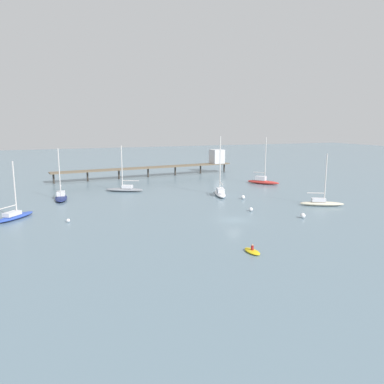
# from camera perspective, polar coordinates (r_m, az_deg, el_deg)

# --- Properties ---
(ground_plane) EXTENTS (400.00, 400.00, 0.00)m
(ground_plane) POSITION_cam_1_polar(r_m,az_deg,el_deg) (64.58, 6.41, -4.20)
(ground_plane) COLOR slate
(pier) EXTENTS (56.63, 9.79, 7.57)m
(pier) POSITION_cam_1_polar(r_m,az_deg,el_deg) (120.15, -1.30, 4.54)
(pier) COLOR brown
(pier) RESTS_ON ground_plane
(sailboat_cream) EXTENTS (8.50, 5.55, 10.28)m
(sailboat_cream) POSITION_cam_1_polar(r_m,az_deg,el_deg) (79.18, 18.92, -1.48)
(sailboat_cream) COLOR beige
(sailboat_cream) RESTS_ON ground_plane
(sailboat_red) EXTENTS (7.28, 8.32, 12.52)m
(sailboat_red) POSITION_cam_1_polar(r_m,az_deg,el_deg) (103.58, 10.60, 1.67)
(sailboat_red) COLOR red
(sailboat_red) RESTS_ON ground_plane
(sailboat_navy) EXTENTS (3.09, 8.61, 10.99)m
(sailboat_navy) POSITION_cam_1_polar(r_m,az_deg,el_deg) (85.55, -19.13, -0.65)
(sailboat_navy) COLOR navy
(sailboat_navy) RESTS_ON ground_plane
(sailboat_blue) EXTENTS (6.83, 7.56, 9.86)m
(sailboat_blue) POSITION_cam_1_polar(r_m,az_deg,el_deg) (71.38, -25.15, -3.21)
(sailboat_blue) COLOR #2D4CB7
(sailboat_blue) RESTS_ON ground_plane
(sailboat_gray) EXTENTS (9.26, 6.55, 10.95)m
(sailboat_gray) POSITION_cam_1_polar(r_m,az_deg,el_deg) (92.14, -10.09, 0.50)
(sailboat_gray) COLOR gray
(sailboat_gray) RESTS_ON ground_plane
(sailboat_white) EXTENTS (4.83, 9.31, 13.23)m
(sailboat_white) POSITION_cam_1_polar(r_m,az_deg,el_deg) (85.81, 4.26, 0.02)
(sailboat_white) COLOR white
(sailboat_white) RESTS_ON ground_plane
(dinghy_yellow) EXTENTS (1.40, 3.03, 1.14)m
(dinghy_yellow) POSITION_cam_1_polar(r_m,az_deg,el_deg) (49.00, 9.06, -8.78)
(dinghy_yellow) COLOR yellow
(dinghy_yellow) RESTS_ON ground_plane
(mooring_buoy_inner) EXTENTS (0.89, 0.89, 0.89)m
(mooring_buoy_inner) POSITION_cam_1_polar(r_m,az_deg,el_deg) (68.04, 16.36, -3.43)
(mooring_buoy_inner) COLOR silver
(mooring_buoy_inner) RESTS_ON ground_plane
(mooring_buoy_far) EXTENTS (0.86, 0.86, 0.86)m
(mooring_buoy_far) POSITION_cam_1_polar(r_m,az_deg,el_deg) (82.22, 7.70, -0.77)
(mooring_buoy_far) COLOR silver
(mooring_buoy_far) RESTS_ON ground_plane
(mooring_buoy_near) EXTENTS (0.62, 0.62, 0.62)m
(mooring_buoy_near) POSITION_cam_1_polar(r_m,az_deg,el_deg) (65.85, -18.15, -4.10)
(mooring_buoy_near) COLOR silver
(mooring_buoy_near) RESTS_ON ground_plane
(mooring_buoy_mid) EXTENTS (0.73, 0.73, 0.73)m
(mooring_buoy_mid) POSITION_cam_1_polar(r_m,az_deg,el_deg) (71.20, 8.86, -2.59)
(mooring_buoy_mid) COLOR silver
(mooring_buoy_mid) RESTS_ON ground_plane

